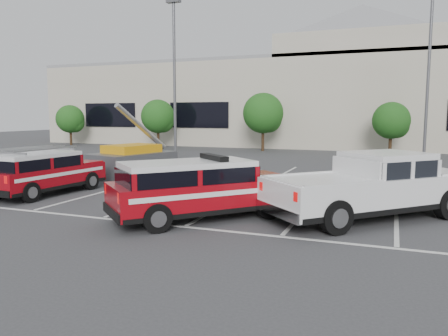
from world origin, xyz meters
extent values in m
plane|color=#37373A|center=(0.00, 0.00, 0.00)|extent=(120.00, 120.00, 0.00)
cube|color=silver|center=(0.00, 4.50, 0.01)|extent=(23.00, 15.00, 0.01)
cube|color=beige|center=(0.00, 32.00, 4.00)|extent=(60.00, 15.00, 8.00)
cube|color=gray|center=(0.00, 32.00, 8.15)|extent=(60.00, 15.00, 0.30)
cube|color=beige|center=(2.00, 30.50, 9.00)|extent=(14.00, 12.00, 2.00)
pyramid|color=gray|center=(2.00, 30.50, 11.60)|extent=(15.98, 15.98, 3.20)
cylinder|color=#3F2B19|center=(-25.00, 22.00, 0.76)|extent=(0.24, 0.24, 1.51)
sphere|color=#194713|center=(-25.00, 22.00, 2.60)|extent=(2.77, 2.77, 2.77)
sphere|color=#194713|center=(-24.60, 22.20, 2.18)|extent=(1.85, 1.85, 1.85)
cylinder|color=#3F2B19|center=(-15.00, 22.00, 0.84)|extent=(0.24, 0.24, 1.67)
sphere|color=#194713|center=(-15.00, 22.00, 2.88)|extent=(3.07, 3.07, 3.07)
sphere|color=#194713|center=(-14.60, 22.20, 2.42)|extent=(2.05, 2.05, 2.05)
cylinder|color=#3F2B19|center=(-5.00, 22.00, 0.92)|extent=(0.24, 0.24, 1.84)
sphere|color=#194713|center=(-5.00, 22.00, 3.16)|extent=(3.37, 3.37, 3.37)
sphere|color=#194713|center=(-4.60, 22.20, 2.65)|extent=(2.24, 2.24, 2.24)
cylinder|color=#3F2B19|center=(5.00, 22.00, 0.76)|extent=(0.24, 0.24, 1.51)
sphere|color=#194713|center=(5.00, 22.00, 2.60)|extent=(2.77, 2.77, 2.77)
sphere|color=#194713|center=(5.40, 22.20, 2.18)|extent=(1.85, 1.85, 1.85)
cube|color=#59595E|center=(-8.00, 12.00, 0.10)|extent=(0.60, 0.60, 0.20)
cylinder|color=#59595E|center=(-8.00, 12.00, 5.00)|extent=(0.18, 0.18, 10.00)
cube|color=#59595E|center=(-8.00, 12.00, 10.12)|extent=(0.90, 0.40, 0.24)
cube|color=#59595E|center=(7.00, 16.00, 0.10)|extent=(0.60, 0.60, 0.20)
cylinder|color=#59595E|center=(7.00, 16.00, 5.00)|extent=(0.18, 0.18, 10.00)
cube|color=maroon|center=(0.09, -1.77, 0.74)|extent=(5.01, 5.24, 0.81)
cube|color=black|center=(-0.23, -2.13, 1.35)|extent=(3.85, 3.99, 0.43)
cube|color=silver|center=(-0.23, -2.13, 1.64)|extent=(3.77, 3.91, 0.15)
cube|color=black|center=(0.33, -1.51, 1.80)|extent=(1.24, 1.16, 0.15)
cube|color=silver|center=(4.65, 0.00, 0.83)|extent=(5.98, 6.02, 0.91)
cube|color=black|center=(5.05, 0.40, 1.52)|extent=(2.99, 2.99, 0.48)
cube|color=silver|center=(5.05, 0.40, 1.85)|extent=(2.93, 2.93, 0.17)
cube|color=maroon|center=(-7.17, -0.28, 0.69)|extent=(2.18, 4.75, 0.76)
cube|color=black|center=(-7.21, -0.73, 1.27)|extent=(1.92, 3.30, 0.40)
cube|color=silver|center=(-7.21, -0.73, 1.54)|extent=(1.87, 3.23, 0.15)
cube|color=#A5A5A8|center=(-7.21, -0.73, 1.79)|extent=(1.94, 2.98, 0.05)
cube|color=#59595E|center=(-6.63, 4.82, 0.60)|extent=(3.37, 4.44, 1.21)
cube|color=orange|center=(-6.63, 4.82, 1.37)|extent=(2.33, 2.79, 0.44)
cylinder|color=#A5A5A8|center=(-6.46, 5.45, 2.41)|extent=(1.10, 3.16, 2.35)
cube|color=#59595E|center=(-8.67, 4.01, 0.38)|extent=(1.40, 1.56, 0.77)
camera|label=1|loc=(5.22, -13.27, 3.04)|focal=35.00mm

